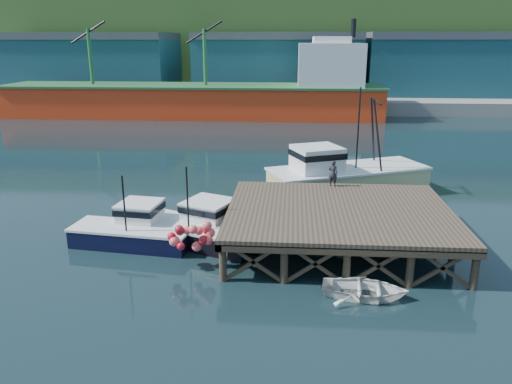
# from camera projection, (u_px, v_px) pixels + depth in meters

# --- Properties ---
(ground) EXTENTS (300.00, 300.00, 0.00)m
(ground) POSITION_uv_depth(u_px,v_px,m) (238.00, 242.00, 27.88)
(ground) COLOR black
(ground) RESTS_ON ground
(wharf) EXTENTS (12.00, 10.00, 2.62)m
(wharf) POSITION_uv_depth(u_px,v_px,m) (339.00, 213.00, 26.75)
(wharf) COLOR brown
(wharf) RESTS_ON ground
(far_quay) EXTENTS (160.00, 40.00, 2.00)m
(far_quay) POSITION_uv_depth(u_px,v_px,m) (278.00, 95.00, 94.40)
(far_quay) COLOR gray
(far_quay) RESTS_ON ground
(warehouse_left) EXTENTS (32.00, 16.00, 9.00)m
(warehouse_left) POSITION_uv_depth(u_px,v_px,m) (85.00, 66.00, 90.53)
(warehouse_left) COLOR #1C4D5C
(warehouse_left) RESTS_ON far_quay
(warehouse_mid) EXTENTS (28.00, 16.00, 9.00)m
(warehouse_mid) POSITION_uv_depth(u_px,v_px,m) (278.00, 66.00, 88.03)
(warehouse_mid) COLOR #1C4D5C
(warehouse_mid) RESTS_ON far_quay
(warehouse_right) EXTENTS (30.00, 16.00, 9.00)m
(warehouse_right) POSITION_uv_depth(u_px,v_px,m) (452.00, 67.00, 85.89)
(warehouse_right) COLOR #1C4D5C
(warehouse_right) RESTS_ON far_quay
(cargo_ship) EXTENTS (55.50, 10.00, 13.75)m
(cargo_ship) POSITION_uv_depth(u_px,v_px,m) (216.00, 94.00, 73.34)
(cargo_ship) COLOR #F23B16
(cargo_ship) RESTS_ON ground
(hillside) EXTENTS (220.00, 50.00, 22.00)m
(hillside) POSITION_uv_depth(u_px,v_px,m) (283.00, 40.00, 120.13)
(hillside) COLOR #2D511E
(hillside) RESTS_ON ground
(boat_navy) EXTENTS (6.87, 4.01, 4.14)m
(boat_navy) POSITION_uv_depth(u_px,v_px,m) (134.00, 229.00, 27.52)
(boat_navy) COLOR black
(boat_navy) RESTS_ON ground
(boat_black) EXTENTS (7.75, 6.45, 4.50)m
(boat_black) POSITION_uv_depth(u_px,v_px,m) (200.00, 227.00, 27.87)
(boat_black) COLOR black
(boat_black) RESTS_ON ground
(trawler) EXTENTS (12.23, 8.35, 7.73)m
(trawler) POSITION_uv_depth(u_px,v_px,m) (345.00, 173.00, 36.30)
(trawler) COLOR #D4CE89
(trawler) RESTS_ON ground
(dinghy) EXTENTS (4.02, 3.09, 0.77)m
(dinghy) POSITION_uv_depth(u_px,v_px,m) (365.00, 289.00, 21.79)
(dinghy) COLOR white
(dinghy) RESTS_ON ground
(dockworker) EXTENTS (0.69, 0.59, 1.61)m
(dockworker) POSITION_uv_depth(u_px,v_px,m) (333.00, 173.00, 30.84)
(dockworker) COLOR black
(dockworker) RESTS_ON wharf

